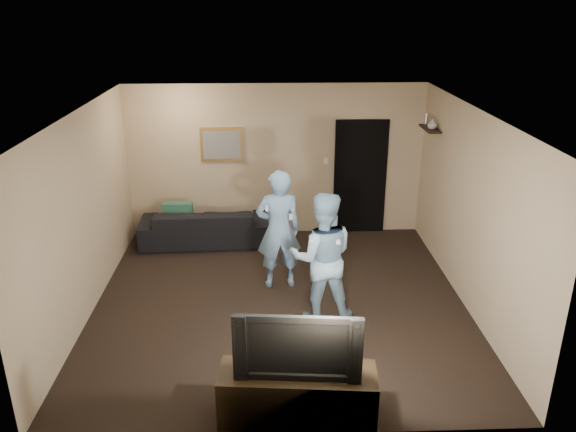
{
  "coord_description": "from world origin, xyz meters",
  "views": [
    {
      "loc": [
        -0.15,
        -6.72,
        3.9
      ],
      "look_at": [
        0.12,
        0.3,
        1.15
      ],
      "focal_mm": 35.0,
      "sensor_mm": 36.0,
      "label": 1
    }
  ],
  "objects_px": {
    "sofa": "(205,226)",
    "television": "(298,342)",
    "wii_player_left": "(279,229)",
    "tv_console": "(298,395)",
    "wii_player_right": "(322,257)"
  },
  "relations": [
    {
      "from": "wii_player_left",
      "to": "wii_player_right",
      "type": "xyz_separation_m",
      "value": [
        0.52,
        -0.91,
        -0.01
      ]
    },
    {
      "from": "sofa",
      "to": "television",
      "type": "height_order",
      "value": "television"
    },
    {
      "from": "wii_player_left",
      "to": "sofa",
      "type": "bearing_deg",
      "value": 128.21
    },
    {
      "from": "television",
      "to": "wii_player_right",
      "type": "bearing_deg",
      "value": 82.83
    },
    {
      "from": "tv_console",
      "to": "wii_player_left",
      "type": "relative_size",
      "value": 0.88
    },
    {
      "from": "wii_player_left",
      "to": "television",
      "type": "bearing_deg",
      "value": -87.57
    },
    {
      "from": "television",
      "to": "wii_player_left",
      "type": "bearing_deg",
      "value": 97.63
    },
    {
      "from": "tv_console",
      "to": "television",
      "type": "bearing_deg",
      "value": 0.0
    },
    {
      "from": "tv_console",
      "to": "wii_player_right",
      "type": "bearing_deg",
      "value": 82.83
    },
    {
      "from": "tv_console",
      "to": "television",
      "type": "height_order",
      "value": "television"
    },
    {
      "from": "sofa",
      "to": "wii_player_right",
      "type": "height_order",
      "value": "wii_player_right"
    },
    {
      "from": "sofa",
      "to": "wii_player_left",
      "type": "distance_m",
      "value": 2.03
    },
    {
      "from": "television",
      "to": "wii_player_right",
      "type": "relative_size",
      "value": 0.7
    },
    {
      "from": "tv_console",
      "to": "television",
      "type": "distance_m",
      "value": 0.62
    },
    {
      "from": "sofa",
      "to": "tv_console",
      "type": "xyz_separation_m",
      "value": [
        1.33,
        -4.29,
        -0.06
      ]
    }
  ]
}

